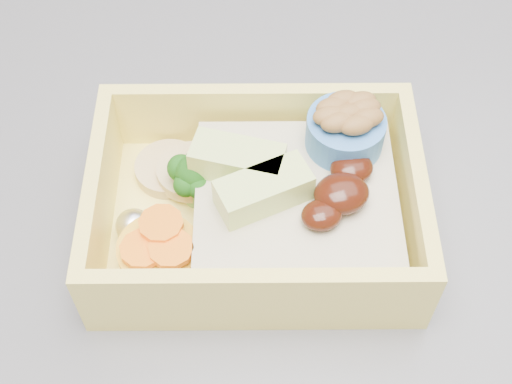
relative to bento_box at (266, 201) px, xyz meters
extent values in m
cube|color=#36373B|center=(0.10, 0.00, -0.04)|extent=(1.24, 0.84, 0.04)
cube|color=#FFEA69|center=(-0.01, 0.00, -0.02)|extent=(0.21, 0.18, 0.01)
cube|color=#FFEA69|center=(0.01, 0.06, 0.01)|extent=(0.18, 0.06, 0.04)
cube|color=#FFEA69|center=(-0.02, -0.06, 0.01)|extent=(0.18, 0.06, 0.04)
cube|color=#FFEA69|center=(0.08, -0.02, 0.01)|extent=(0.04, 0.11, 0.04)
cube|color=#FFEA69|center=(-0.09, 0.02, 0.01)|extent=(0.04, 0.11, 0.04)
cube|color=gray|center=(0.02, -0.01, 0.00)|extent=(0.14, 0.13, 0.03)
ellipsoid|color=#321007|center=(0.04, -0.02, 0.02)|extent=(0.04, 0.03, 0.02)
ellipsoid|color=#321007|center=(0.05, 0.00, 0.02)|extent=(0.03, 0.03, 0.01)
ellipsoid|color=#321007|center=(0.02, -0.03, 0.02)|extent=(0.03, 0.02, 0.01)
cube|color=#CEE97A|center=(0.00, -0.01, 0.02)|extent=(0.05, 0.03, 0.02)
cube|color=#CEE97A|center=(-0.01, 0.02, 0.02)|extent=(0.06, 0.05, 0.02)
cylinder|color=#71A559|center=(-0.04, 0.02, -0.01)|extent=(0.01, 0.01, 0.02)
sphere|color=#195313|center=(-0.04, 0.02, 0.01)|extent=(0.02, 0.02, 0.02)
sphere|color=#195313|center=(-0.03, 0.02, 0.01)|extent=(0.02, 0.02, 0.02)
sphere|color=#195313|center=(-0.04, 0.03, 0.01)|extent=(0.02, 0.02, 0.02)
sphere|color=#195313|center=(-0.04, 0.01, 0.01)|extent=(0.01, 0.01, 0.01)
sphere|color=#195313|center=(-0.04, 0.02, 0.01)|extent=(0.01, 0.01, 0.01)
sphere|color=#195313|center=(-0.03, 0.03, 0.01)|extent=(0.01, 0.01, 0.01)
cylinder|color=gold|center=(-0.07, -0.02, -0.01)|extent=(0.04, 0.04, 0.02)
cylinder|color=orange|center=(-0.06, -0.01, 0.01)|extent=(0.02, 0.02, 0.00)
cylinder|color=orange|center=(-0.07, -0.02, 0.01)|extent=(0.02, 0.02, 0.00)
cylinder|color=orange|center=(-0.06, -0.02, 0.01)|extent=(0.02, 0.02, 0.00)
cylinder|color=orange|center=(-0.06, -0.01, 0.01)|extent=(0.02, 0.02, 0.00)
cylinder|color=tan|center=(-0.05, 0.05, -0.01)|extent=(0.04, 0.04, 0.01)
cylinder|color=tan|center=(-0.04, 0.04, -0.01)|extent=(0.04, 0.04, 0.01)
ellipsoid|color=white|center=(-0.01, 0.05, -0.01)|extent=(0.02, 0.02, 0.02)
ellipsoid|color=white|center=(-0.08, 0.01, -0.01)|extent=(0.02, 0.02, 0.02)
cylinder|color=#3A78C8|center=(0.05, 0.02, 0.02)|extent=(0.04, 0.04, 0.02)
ellipsoid|color=brown|center=(0.05, 0.02, 0.04)|extent=(0.02, 0.02, 0.01)
ellipsoid|color=brown|center=(0.06, 0.02, 0.04)|extent=(0.02, 0.02, 0.01)
ellipsoid|color=brown|center=(0.05, 0.03, 0.04)|extent=(0.02, 0.02, 0.01)
ellipsoid|color=brown|center=(0.05, 0.01, 0.04)|extent=(0.02, 0.02, 0.01)
ellipsoid|color=brown|center=(0.04, 0.01, 0.04)|extent=(0.02, 0.02, 0.01)
ellipsoid|color=brown|center=(0.06, 0.01, 0.04)|extent=(0.02, 0.02, 0.01)
ellipsoid|color=brown|center=(0.05, 0.03, 0.04)|extent=(0.02, 0.02, 0.01)
ellipsoid|color=brown|center=(0.06, 0.03, 0.04)|extent=(0.02, 0.02, 0.01)
ellipsoid|color=brown|center=(0.04, 0.02, 0.04)|extent=(0.02, 0.02, 0.01)
camera|label=1|loc=(-0.07, -0.22, 0.33)|focal=50.00mm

